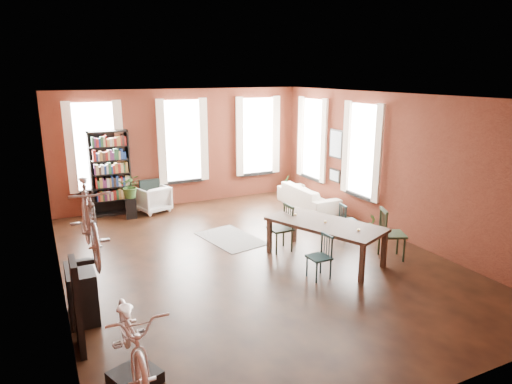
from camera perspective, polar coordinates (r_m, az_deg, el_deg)
room at (r=9.28m, az=-0.75°, el=5.51°), size 9.00×9.04×3.22m
dining_table at (r=9.16m, az=8.57°, el=-6.12°), size 1.84×2.50×0.78m
dining_chair_a at (r=8.36m, az=7.89°, el=-8.06°), size 0.38×0.38×0.81m
dining_chair_b at (r=9.51m, az=3.04°, el=-4.57°), size 0.45×0.45×0.97m
dining_chair_c at (r=9.49m, az=16.67°, el=-5.05°), size 0.62×0.62×1.02m
dining_chair_d at (r=10.45m, az=11.50°, el=-3.58°), size 0.42×0.42×0.79m
bookshelf at (r=12.35m, az=-17.73°, el=2.24°), size 1.00×0.32×2.20m
white_armchair at (r=12.47m, az=-12.77°, el=-0.69°), size 0.92×0.89×0.77m
cream_sofa at (r=12.63m, az=6.53°, el=-0.11°), size 0.61×2.08×0.81m
striped_rug at (r=10.32m, az=-3.18°, el=-5.82°), size 1.28×1.76×0.01m
bike_trainer at (r=6.09m, az=-14.89°, el=-21.49°), size 0.66×0.66×0.15m
bike_wall_rack at (r=6.59m, az=-21.42°, el=-13.20°), size 0.16×0.60×1.30m
console_table at (r=7.51m, az=-20.95°, el=-11.73°), size 0.40×0.80×0.80m
plant_stand at (r=12.09m, az=-15.35°, el=-1.94°), size 0.29×0.29×0.53m
plant_by_sofa at (r=14.04m, az=3.62°, el=0.29°), size 0.53×0.66×0.26m
plant_small at (r=11.23m, az=14.31°, el=-4.21°), size 0.36×0.42×0.13m
bicycle_floor at (r=5.54m, az=-15.47°, el=-12.98°), size 0.69×1.02×1.90m
bicycle_hung at (r=6.08m, az=-20.38°, el=-0.41°), size 0.47×1.00×1.66m
plant_on_stand at (r=11.98m, az=-15.39°, el=0.41°), size 0.73×0.77×0.48m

